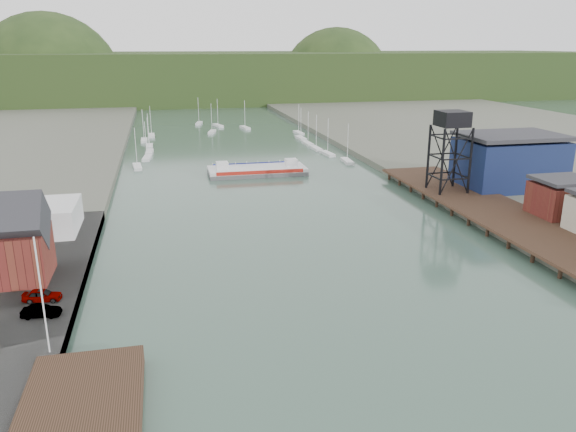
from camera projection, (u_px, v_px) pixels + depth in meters
name	position (u px, v px, depth m)	size (l,w,h in m)	color
ground	(402.00, 380.00, 53.35)	(600.00, 600.00, 0.00)	#2F4A41
west_quay	(0.00, 320.00, 63.37)	(16.00, 80.00, 1.60)	slate
west_stage	(80.00, 415.00, 47.00)	(10.00, 18.00, 1.80)	black
east_pier	(490.00, 208.00, 102.54)	(14.00, 70.00, 2.45)	black
white_shed	(19.00, 219.00, 89.61)	(18.00, 12.00, 4.50)	silver
flagpole	(42.00, 296.00, 53.52)	(0.16, 0.16, 12.00)	silver
lift_tower	(452.00, 124.00, 110.21)	(6.50, 6.50, 16.00)	black
blue_shed	(509.00, 161.00, 117.74)	(20.50, 14.50, 11.30)	#0C1239
marina_sailboats	(228.00, 141.00, 182.40)	(57.71, 92.65, 0.90)	silver
distant_hills	(188.00, 80.00, 330.51)	(500.00, 120.00, 80.00)	#1F3216
chain_ferry	(257.00, 170.00, 137.71)	(23.81, 9.86, 3.42)	#535356
car_west_a	(42.00, 295.00, 66.01)	(1.77, 4.41, 1.50)	#999999
car_west_b	(41.00, 311.00, 62.17)	(1.45, 4.17, 1.37)	#999999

